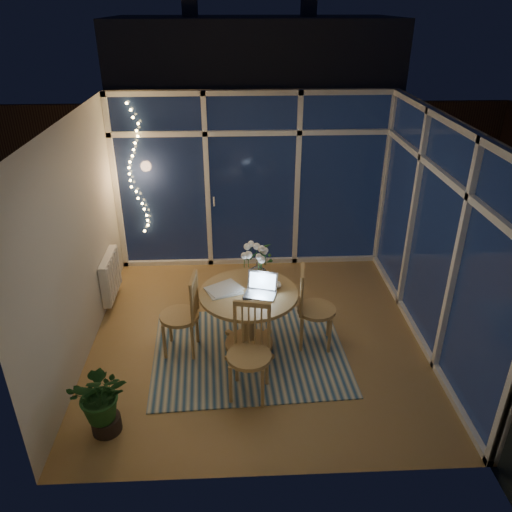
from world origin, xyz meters
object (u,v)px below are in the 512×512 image
chair_left (179,314)px  chair_front (249,354)px  laptop (260,285)px  chair_right (317,308)px  potted_plant (102,400)px  dining_table (249,320)px  flower_vase (258,271)px

chair_left → chair_front: chair_front is taller
laptop → chair_right: bearing=24.4°
chair_front → laptop: 0.82m
chair_left → potted_plant: size_ratio=1.34×
laptop → dining_table: bearing=168.7°
flower_vase → chair_right: bearing=-21.0°
laptop → potted_plant: 1.98m
dining_table → flower_vase: 0.57m
dining_table → chair_left: bearing=-177.7°
dining_table → potted_plant: 1.86m
dining_table → flower_vase: flower_vase is taller
chair_right → potted_plant: (-2.18, -1.25, -0.13)m
chair_right → chair_front: chair_front is taller
chair_right → flower_vase: chair_right is taller
flower_vase → potted_plant: (-1.51, -1.51, -0.48)m
chair_left → potted_plant: bearing=-21.6°
chair_left → chair_front: bearing=50.8°
laptop → chair_front: bearing=-85.4°
laptop → potted_plant: bearing=-126.5°
chair_right → laptop: 0.76m
chair_right → potted_plant: size_ratio=1.34×
laptop → flower_vase: laptop is taller
chair_left → dining_table: bearing=97.9°
chair_left → chair_front: (0.76, -0.76, 0.01)m
chair_left → flower_vase: chair_left is taller
potted_plant → flower_vase: bearing=44.9°
dining_table → chair_front: (-0.02, -0.79, 0.14)m
dining_table → laptop: size_ratio=3.29×
dining_table → potted_plant: size_ratio=1.46×
chair_right → laptop: size_ratio=3.01×
dining_table → chair_left: chair_left is taller
chair_left → flower_vase: 1.02m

